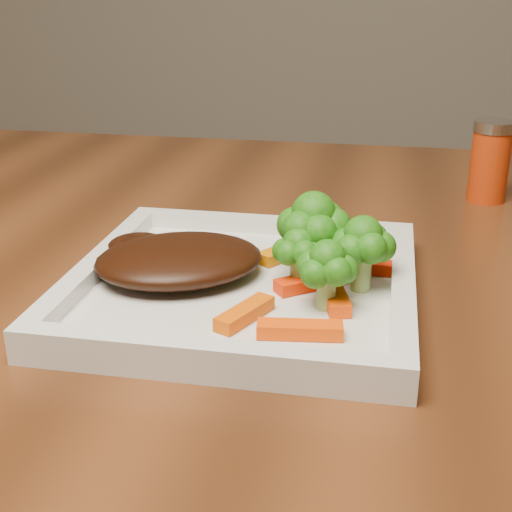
# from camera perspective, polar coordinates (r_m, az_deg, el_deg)

# --- Properties ---
(plate) EXTENTS (0.27, 0.27, 0.01)m
(plate) POSITION_cam_1_polar(r_m,az_deg,el_deg) (0.58, -0.97, -2.78)
(plate) COLOR white
(plate) RESTS_ON dining_table
(steak) EXTENTS (0.17, 0.16, 0.03)m
(steak) POSITION_cam_1_polar(r_m,az_deg,el_deg) (0.59, -6.17, -0.29)
(steak) COLOR black
(steak) RESTS_ON plate
(broccoli_0) EXTENTS (0.09, 0.09, 0.07)m
(broccoli_0) POSITION_cam_1_polar(r_m,az_deg,el_deg) (0.58, 4.58, 1.63)
(broccoli_0) COLOR #267513
(broccoli_0) RESTS_ON plate
(broccoli_1) EXTENTS (0.08, 0.08, 0.06)m
(broccoli_1) POSITION_cam_1_polar(r_m,az_deg,el_deg) (0.56, 8.49, 0.35)
(broccoli_1) COLOR #256410
(broccoli_1) RESTS_ON plate
(broccoli_2) EXTENTS (0.05, 0.05, 0.06)m
(broccoli_2) POSITION_cam_1_polar(r_m,az_deg,el_deg) (0.53, 5.69, -1.26)
(broccoli_2) COLOR #146110
(broccoli_2) RESTS_ON plate
(broccoli_3) EXTENTS (0.05, 0.05, 0.06)m
(broccoli_3) POSITION_cam_1_polar(r_m,az_deg,el_deg) (0.56, 3.42, 0.45)
(broccoli_3) COLOR #397112
(broccoli_3) RESTS_ON plate
(carrot_0) EXTENTS (0.06, 0.02, 0.01)m
(carrot_0) POSITION_cam_1_polar(r_m,az_deg,el_deg) (0.49, 3.53, -5.91)
(carrot_0) COLOR #F74604
(carrot_0) RESTS_ON plate
(carrot_2) EXTENTS (0.04, 0.06, 0.01)m
(carrot_2) POSITION_cam_1_polar(r_m,az_deg,el_deg) (0.52, -0.91, -4.61)
(carrot_2) COLOR #E05103
(carrot_2) RESTS_ON plate
(carrot_3) EXTENTS (0.05, 0.01, 0.01)m
(carrot_3) POSITION_cam_1_polar(r_m,az_deg,el_deg) (0.60, 9.56, -0.91)
(carrot_3) COLOR red
(carrot_3) RESTS_ON plate
(carrot_4) EXTENTS (0.05, 0.06, 0.01)m
(carrot_4) POSITION_cam_1_polar(r_m,az_deg,el_deg) (0.63, 2.44, 0.37)
(carrot_4) COLOR #D36E03
(carrot_4) RESTS_ON plate
(carrot_5) EXTENTS (0.03, 0.06, 0.01)m
(carrot_5) POSITION_cam_1_polar(r_m,az_deg,el_deg) (0.55, 6.24, -3.11)
(carrot_5) COLOR #FF4204
(carrot_5) RESTS_ON plate
(carrot_6) EXTENTS (0.06, 0.05, 0.01)m
(carrot_6) POSITION_cam_1_polar(r_m,az_deg,el_deg) (0.57, 4.44, -2.05)
(carrot_6) COLOR #F52E04
(carrot_6) RESTS_ON plate
(spice_shaker) EXTENTS (0.05, 0.05, 0.09)m
(spice_shaker) POSITION_cam_1_polar(r_m,az_deg,el_deg) (0.86, 18.20, 7.20)
(spice_shaker) COLOR #B7300A
(spice_shaker) RESTS_ON dining_table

